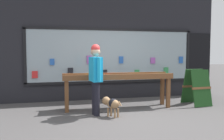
# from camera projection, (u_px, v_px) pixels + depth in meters

# --- Properties ---
(ground_plane) EXTENTS (40.00, 40.00, 0.00)m
(ground_plane) POSITION_uv_depth(u_px,v_px,m) (130.00, 118.00, 5.62)
(ground_plane) COLOR #474444
(shopfront_facade) EXTENTS (7.36, 0.29, 3.51)m
(shopfront_facade) POSITION_uv_depth(u_px,v_px,m) (108.00, 44.00, 7.81)
(shopfront_facade) COLOR black
(shopfront_facade) RESTS_ON ground_plane
(display_table_main) EXTENTS (2.88, 0.69, 0.92)m
(display_table_main) POSITION_uv_depth(u_px,v_px,m) (118.00, 80.00, 6.54)
(display_table_main) COLOR brown
(display_table_main) RESTS_ON ground_plane
(person_browsing) EXTENTS (0.26, 0.66, 1.66)m
(person_browsing) POSITION_uv_depth(u_px,v_px,m) (96.00, 74.00, 5.80)
(person_browsing) COLOR black
(person_browsing) RESTS_ON ground_plane
(small_dog) EXTENTS (0.40, 0.49, 0.44)m
(small_dog) POSITION_uv_depth(u_px,v_px,m) (112.00, 103.00, 5.70)
(small_dog) COLOR #99724C
(small_dog) RESTS_ON ground_plane
(sandwich_board_sign) EXTENTS (0.62, 0.72, 0.99)m
(sandwich_board_sign) POSITION_uv_depth(u_px,v_px,m) (196.00, 87.00, 6.95)
(sandwich_board_sign) COLOR #193F19
(sandwich_board_sign) RESTS_ON ground_plane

